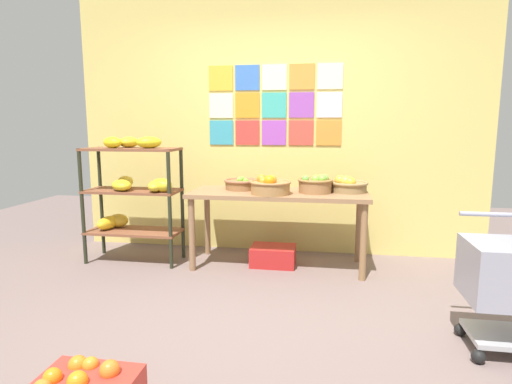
% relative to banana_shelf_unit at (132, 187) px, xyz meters
% --- Properties ---
extents(ground, '(9.45, 9.45, 0.00)m').
position_rel_banana_shelf_unit_xyz_m(ground, '(1.36, -1.13, -0.75)').
color(ground, '#75615E').
extents(back_wall_with_art, '(4.34, 0.07, 2.85)m').
position_rel_banana_shelf_unit_xyz_m(back_wall_with_art, '(1.36, 0.63, 0.67)').
color(back_wall_with_art, '#E1CA6A').
rests_on(back_wall_with_art, ground).
extents(banana_shelf_unit, '(0.95, 0.45, 1.26)m').
position_rel_banana_shelf_unit_xyz_m(banana_shelf_unit, '(0.00, 0.00, 0.00)').
color(banana_shelf_unit, '#272C1C').
rests_on(banana_shelf_unit, ground).
extents(display_table, '(1.69, 0.65, 0.74)m').
position_rel_banana_shelf_unit_xyz_m(display_table, '(1.45, 0.08, -0.11)').
color(display_table, '#946C48').
rests_on(display_table, ground).
extents(fruit_basket_back_right, '(0.33, 0.33, 0.17)m').
position_rel_banana_shelf_unit_xyz_m(fruit_basket_back_right, '(1.80, 0.08, 0.06)').
color(fruit_basket_back_right, '#97693F').
rests_on(fruit_basket_back_right, display_table).
extents(fruit_basket_back_left, '(0.34, 0.34, 0.12)m').
position_rel_banana_shelf_unit_xyz_m(fruit_basket_back_left, '(1.07, 0.17, 0.04)').
color(fruit_basket_back_left, '#92623A').
rests_on(fruit_basket_back_left, display_table).
extents(fruit_basket_left, '(0.38, 0.38, 0.18)m').
position_rel_banana_shelf_unit_xyz_m(fruit_basket_left, '(1.39, -0.07, 0.06)').
color(fruit_basket_left, '#A37441').
rests_on(fruit_basket_left, display_table).
extents(fruit_basket_right, '(0.37, 0.37, 0.16)m').
position_rel_banana_shelf_unit_xyz_m(fruit_basket_right, '(2.10, 0.16, 0.05)').
color(fruit_basket_right, olive).
rests_on(fruit_basket_right, display_table).
extents(produce_crate_under_table, '(0.43, 0.32, 0.19)m').
position_rel_banana_shelf_unit_xyz_m(produce_crate_under_table, '(1.40, 0.09, -0.66)').
color(produce_crate_under_table, red).
rests_on(produce_crate_under_table, ground).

